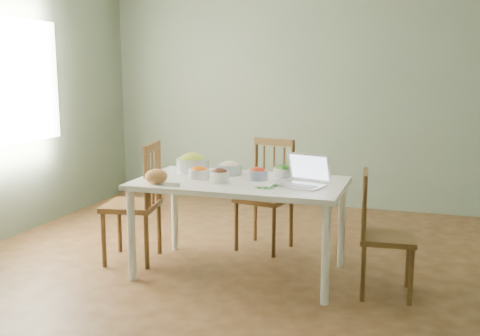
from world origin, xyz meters
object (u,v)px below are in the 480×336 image
(bowl_squash, at_px, (192,163))
(bread_boule, at_px, (156,176))
(chair_far, at_px, (264,196))
(chair_right, at_px, (388,234))
(laptop, at_px, (300,171))
(dining_table, at_px, (240,227))
(chair_left, at_px, (131,202))

(bowl_squash, bearing_deg, bread_boule, -97.82)
(chair_far, height_order, chair_right, chair_far)
(bread_boule, xyz_separation_m, bowl_squash, (0.07, 0.53, 0.02))
(chair_right, relative_size, laptop, 2.66)
(bread_boule, bearing_deg, bowl_squash, 82.18)
(bread_boule, bearing_deg, chair_far, 59.19)
(dining_table, xyz_separation_m, bread_boule, (-0.57, -0.31, 0.43))
(dining_table, height_order, laptop, laptop)
(dining_table, relative_size, bread_boule, 9.40)
(bowl_squash, xyz_separation_m, laptop, (0.98, -0.30, 0.04))
(chair_far, xyz_separation_m, laptop, (0.48, -0.74, 0.38))
(chair_far, distance_m, bread_boule, 1.18)
(dining_table, distance_m, chair_left, 0.98)
(chair_left, relative_size, bread_boule, 5.90)
(chair_left, distance_m, laptop, 1.51)
(dining_table, height_order, chair_far, chair_far)
(bread_boule, distance_m, bowl_squash, 0.54)
(chair_right, xyz_separation_m, laptop, (-0.65, -0.01, 0.42))
(chair_right, bearing_deg, bread_boule, 92.92)
(bread_boule, bearing_deg, laptop, 12.36)
(chair_left, relative_size, laptop, 3.00)
(laptop, bearing_deg, bread_boule, -151.99)
(chair_far, relative_size, laptop, 2.92)
(chair_far, bearing_deg, bread_boule, -108.73)
(chair_left, xyz_separation_m, laptop, (1.46, -0.09, 0.36))
(chair_far, height_order, bread_boule, chair_far)
(dining_table, relative_size, laptop, 4.77)
(chair_left, xyz_separation_m, bowl_squash, (0.47, 0.21, 0.33))
(chair_right, relative_size, bowl_squash, 3.31)
(dining_table, xyz_separation_m, chair_right, (1.14, -0.07, 0.07))
(chair_right, bearing_deg, dining_table, 81.45)
(chair_left, xyz_separation_m, chair_right, (2.10, -0.08, -0.06))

